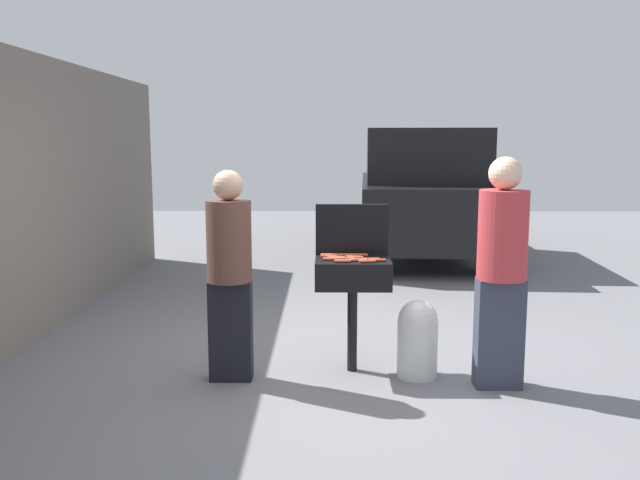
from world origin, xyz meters
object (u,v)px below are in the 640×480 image
hot_dog_0 (353,257)px  hot_dog_10 (359,255)px  bbq_grill (352,277)px  hot_dog_8 (355,258)px  hot_dog_11 (344,255)px  hot_dog_3 (346,259)px  hot_dog_9 (334,257)px  hot_dog_6 (337,258)px  hot_dog_2 (367,261)px  hot_dog_5 (331,259)px  hot_dog_7 (371,259)px  person_right (501,265)px  hot_dog_13 (377,260)px  propane_tank (417,337)px  hot_dog_1 (342,261)px  hot_dog_4 (358,260)px  hot_dog_14 (328,255)px  parked_minivan (422,192)px  hot_dog_12 (328,256)px  person_left (229,268)px

hot_dog_0 → hot_dog_10: same height
bbq_grill → hot_dog_8: (0.02, 0.00, 0.16)m
hot_dog_10 → hot_dog_11: bearing=179.5°
hot_dog_3 → hot_dog_11: bearing=94.0°
bbq_grill → hot_dog_9: (-0.14, 0.02, 0.16)m
bbq_grill → hot_dog_0: size_ratio=7.08×
hot_dog_6 → hot_dog_9: (-0.02, 0.03, 0.00)m
hot_dog_2 → hot_dog_5: bearing=161.0°
hot_dog_3 → hot_dog_7: bearing=-3.7°
hot_dog_3 → person_right: (1.15, -0.30, 0.01)m
hot_dog_9 → hot_dog_13: (0.33, -0.12, 0.00)m
hot_dog_0 → hot_dog_10: bearing=55.2°
hot_dog_9 → hot_dog_13: size_ratio=1.00×
propane_tank → person_right: 0.88m
hot_dog_1 → hot_dog_2: (0.19, -0.00, 0.00)m
hot_dog_7 → hot_dog_5: bearing=178.3°
hot_dog_11 → hot_dog_13: (0.25, -0.23, 0.00)m
hot_dog_4 → hot_dog_8: size_ratio=1.00×
hot_dog_3 → hot_dog_14: size_ratio=1.00×
hot_dog_2 → hot_dog_4: size_ratio=1.00×
hot_dog_2 → hot_dog_7: size_ratio=1.00×
hot_dog_2 → parked_minivan: bearing=78.0°
hot_dog_0 → hot_dog_2: 0.22m
bbq_grill → hot_dog_11: bearing=117.5°
hot_dog_3 → hot_dog_7: 0.20m
hot_dog_11 → propane_tank: bearing=-24.3°
hot_dog_7 → hot_dog_14: 0.39m
hot_dog_7 → hot_dog_11: (-0.21, 0.19, 0.00)m
hot_dog_4 → hot_dog_1: bearing=-158.4°
parked_minivan → hot_dog_4: bearing=80.3°
hot_dog_8 → hot_dog_3: bearing=-144.3°
hot_dog_1 → hot_dog_14: 0.30m
hot_dog_8 → hot_dog_12: (-0.21, 0.06, 0.00)m
hot_dog_11 → propane_tank: (0.58, -0.26, -0.61)m
hot_dog_2 → hot_dog_14: bearing=137.0°
hot_dog_0 → person_left: size_ratio=0.08×
hot_dog_3 → person_right: size_ratio=0.07×
hot_dog_0 → propane_tank: bearing=-19.8°
hot_dog_12 → person_right: bearing=-17.8°
hot_dog_10 → hot_dog_9: bearing=-152.7°
hot_dog_0 → hot_dog_6: same height
hot_dog_9 → hot_dog_12: bearing=135.2°
hot_dog_3 → hot_dog_7: (0.20, -0.01, 0.00)m
hot_dog_14 → hot_dog_2: bearing=-43.0°
hot_dog_8 → parked_minivan: (1.29, 5.48, 0.09)m
hot_dog_1 → hot_dog_4: same height
hot_dog_1 → hot_dog_5: bearing=134.2°
hot_dog_2 → hot_dog_12: 0.37m
hot_dog_3 → hot_dog_6: bearing=153.1°
hot_dog_7 → hot_dog_13: same height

